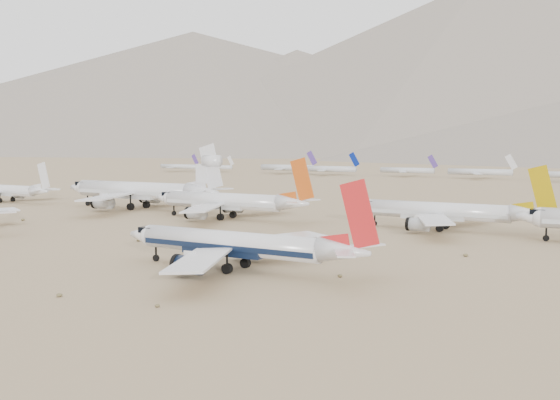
# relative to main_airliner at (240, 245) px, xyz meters

# --- Properties ---
(ground) EXTENTS (7000.00, 7000.00, 0.00)m
(ground) POSITION_rel_main_airliner_xyz_m (-7.39, 2.31, -4.54)
(ground) COLOR #89724F
(ground) RESTS_ON ground
(main_airliner) EXTENTS (46.80, 45.71, 16.52)m
(main_airliner) POSITION_rel_main_airliner_xyz_m (0.00, 0.00, 0.00)
(main_airliner) COLOR silver
(main_airliner) RESTS_ON ground
(row2_gold_tail) EXTENTS (47.86, 46.81, 17.04)m
(row2_gold_tail) POSITION_rel_main_airliner_xyz_m (17.91, 67.77, 0.22)
(row2_gold_tail) COLOR silver
(row2_gold_tail) RESTS_ON ground
(row2_orange_tail) EXTENTS (51.20, 50.09, 18.26)m
(row2_orange_tail) POSITION_rel_main_airliner_xyz_m (-43.25, 61.02, 0.58)
(row2_orange_tail) COLOR silver
(row2_orange_tail) RESTS_ON ground
(row2_white_trijet) EXTENTS (62.25, 60.83, 22.06)m
(row2_white_trijet) POSITION_rel_main_airliner_xyz_m (-84.30, 70.30, 1.85)
(row2_white_trijet) COLOR silver
(row2_white_trijet) RESTS_ON ground
(row2_white_twin) EXTENTS (43.37, 42.43, 15.50)m
(row2_white_twin) POSITION_rel_main_airliner_xyz_m (-146.55, 65.48, -0.18)
(row2_white_twin) COLOR silver
(row2_white_twin) RESTS_ON ground
(desert_scrub) EXTENTS (261.14, 121.67, 0.63)m
(desert_scrub) POSITION_rel_main_airliner_xyz_m (-5.48, -26.95, -4.25)
(desert_scrub) COLOR brown
(desert_scrub) RESTS_ON ground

